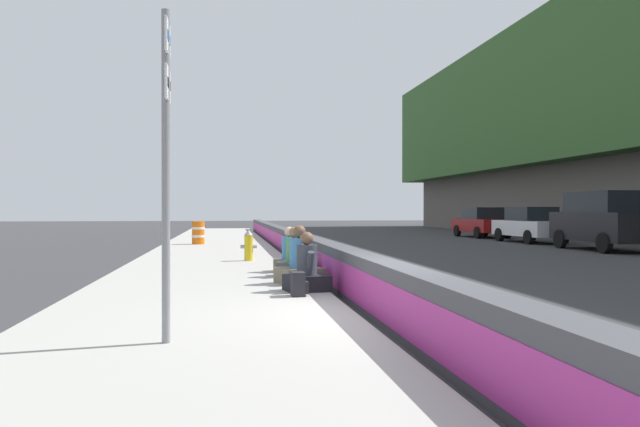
{
  "coord_description": "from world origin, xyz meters",
  "views": [
    {
      "loc": [
        -8.28,
        2.25,
        1.58
      ],
      "look_at": [
        4.17,
        0.36,
        1.5
      ],
      "focal_mm": 34.82,
      "sensor_mm": 36.0,
      "label": 1
    }
  ],
  "objects_px": {
    "seated_person_foreground": "(307,272)",
    "backpack": "(299,284)",
    "seated_person_far": "(289,257)",
    "parked_car_fourth": "(604,220)",
    "seated_person_rear": "(294,261)",
    "route_sign_post": "(166,151)",
    "seated_person_middle": "(299,265)",
    "construction_barrel": "(198,233)",
    "fire_hydrant": "(249,245)",
    "parked_car_midline": "(530,225)",
    "parked_car_far": "(482,222)"
  },
  "relations": [
    {
      "from": "construction_barrel",
      "to": "parked_car_far",
      "type": "distance_m",
      "value": 17.11
    },
    {
      "from": "seated_person_foreground",
      "to": "route_sign_post",
      "type": "bearing_deg",
      "value": 153.01
    },
    {
      "from": "construction_barrel",
      "to": "seated_person_rear",
      "type": "bearing_deg",
      "value": -168.66
    },
    {
      "from": "seated_person_rear",
      "to": "construction_barrel",
      "type": "height_order",
      "value": "seated_person_rear"
    },
    {
      "from": "seated_person_middle",
      "to": "parked_car_midline",
      "type": "relative_size",
      "value": 0.25
    },
    {
      "from": "fire_hydrant",
      "to": "construction_barrel",
      "type": "xyz_separation_m",
      "value": [
        8.77,
        1.77,
        0.03
      ]
    },
    {
      "from": "seated_person_foreground",
      "to": "construction_barrel",
      "type": "bearing_deg",
      "value": 9.41
    },
    {
      "from": "seated_person_foreground",
      "to": "construction_barrel",
      "type": "height_order",
      "value": "seated_person_foreground"
    },
    {
      "from": "construction_barrel",
      "to": "parked_car_fourth",
      "type": "bearing_deg",
      "value": -105.62
    },
    {
      "from": "parked_car_fourth",
      "to": "route_sign_post",
      "type": "bearing_deg",
      "value": 135.1
    },
    {
      "from": "route_sign_post",
      "to": "parked_car_far",
      "type": "relative_size",
      "value": 0.79
    },
    {
      "from": "route_sign_post",
      "to": "fire_hydrant",
      "type": "relative_size",
      "value": 4.09
    },
    {
      "from": "route_sign_post",
      "to": "parked_car_fourth",
      "type": "height_order",
      "value": "route_sign_post"
    },
    {
      "from": "fire_hydrant",
      "to": "seated_person_rear",
      "type": "height_order",
      "value": "seated_person_rear"
    },
    {
      "from": "parked_car_fourth",
      "to": "parked_car_far",
      "type": "relative_size",
      "value": 1.07
    },
    {
      "from": "route_sign_post",
      "to": "backpack",
      "type": "relative_size",
      "value": 9.0
    },
    {
      "from": "route_sign_post",
      "to": "parked_car_midline",
      "type": "distance_m",
      "value": 25.86
    },
    {
      "from": "seated_person_rear",
      "to": "parked_car_midline",
      "type": "relative_size",
      "value": 0.24
    },
    {
      "from": "seated_person_middle",
      "to": "backpack",
      "type": "bearing_deg",
      "value": 172.84
    },
    {
      "from": "route_sign_post",
      "to": "seated_person_middle",
      "type": "height_order",
      "value": "route_sign_post"
    },
    {
      "from": "seated_person_rear",
      "to": "seated_person_foreground",
      "type": "bearing_deg",
      "value": 178.9
    },
    {
      "from": "route_sign_post",
      "to": "fire_hydrant",
      "type": "height_order",
      "value": "route_sign_post"
    },
    {
      "from": "construction_barrel",
      "to": "parked_car_fourth",
      "type": "height_order",
      "value": "parked_car_fourth"
    },
    {
      "from": "seated_person_far",
      "to": "seated_person_middle",
      "type": "bearing_deg",
      "value": 178.98
    },
    {
      "from": "seated_person_far",
      "to": "parked_car_fourth",
      "type": "distance_m",
      "value": 15.07
    },
    {
      "from": "route_sign_post",
      "to": "parked_car_far",
      "type": "bearing_deg",
      "value": -29.49
    },
    {
      "from": "backpack",
      "to": "seated_person_rear",
      "type": "bearing_deg",
      "value": -4.96
    },
    {
      "from": "backpack",
      "to": "construction_barrel",
      "type": "xyz_separation_m",
      "value": [
        16.08,
        2.34,
        0.28
      ]
    },
    {
      "from": "backpack",
      "to": "parked_car_fourth",
      "type": "xyz_separation_m",
      "value": [
        11.73,
        -13.24,
        0.85
      ]
    },
    {
      "from": "parked_car_fourth",
      "to": "parked_car_midline",
      "type": "height_order",
      "value": "parked_car_fourth"
    },
    {
      "from": "seated_person_foreground",
      "to": "seated_person_far",
      "type": "relative_size",
      "value": 1.01
    },
    {
      "from": "seated_person_middle",
      "to": "parked_car_fourth",
      "type": "xyz_separation_m",
      "value": [
        9.96,
        -13.01,
        0.69
      ]
    },
    {
      "from": "seated_person_far",
      "to": "route_sign_post",
      "type": "bearing_deg",
      "value": 164.33
    },
    {
      "from": "parked_car_midline",
      "to": "seated_person_foreground",
      "type": "bearing_deg",
      "value": 142.41
    },
    {
      "from": "parked_car_far",
      "to": "seated_person_foreground",
      "type": "bearing_deg",
      "value": 150.07
    },
    {
      "from": "seated_person_far",
      "to": "parked_car_midline",
      "type": "relative_size",
      "value": 0.23
    },
    {
      "from": "construction_barrel",
      "to": "parked_car_midline",
      "type": "height_order",
      "value": "parked_car_midline"
    },
    {
      "from": "seated_person_foreground",
      "to": "backpack",
      "type": "height_order",
      "value": "seated_person_foreground"
    },
    {
      "from": "fire_hydrant",
      "to": "backpack",
      "type": "xyz_separation_m",
      "value": [
        -7.31,
        -0.56,
        -0.25
      ]
    },
    {
      "from": "seated_person_rear",
      "to": "parked_car_fourth",
      "type": "relative_size",
      "value": 0.22
    },
    {
      "from": "seated_person_middle",
      "to": "backpack",
      "type": "xyz_separation_m",
      "value": [
        -1.77,
        0.22,
        -0.16
      ]
    },
    {
      "from": "seated_person_rear",
      "to": "parked_car_midline",
      "type": "xyz_separation_m",
      "value": [
        14.48,
        -12.98,
        0.39
      ]
    },
    {
      "from": "fire_hydrant",
      "to": "seated_person_rear",
      "type": "bearing_deg",
      "value": -168.87
    },
    {
      "from": "backpack",
      "to": "construction_barrel",
      "type": "bearing_deg",
      "value": 8.27
    },
    {
      "from": "parked_car_far",
      "to": "route_sign_post",
      "type": "bearing_deg",
      "value": 150.51
    },
    {
      "from": "seated_person_middle",
      "to": "route_sign_post",
      "type": "bearing_deg",
      "value": 158.26
    },
    {
      "from": "backpack",
      "to": "route_sign_post",
      "type": "bearing_deg",
      "value": 151.58
    },
    {
      "from": "seated_person_rear",
      "to": "parked_car_far",
      "type": "relative_size",
      "value": 0.24
    },
    {
      "from": "route_sign_post",
      "to": "seated_person_far",
      "type": "bearing_deg",
      "value": -15.67
    },
    {
      "from": "seated_person_far",
      "to": "parked_car_fourth",
      "type": "bearing_deg",
      "value": -59.53
    }
  ]
}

